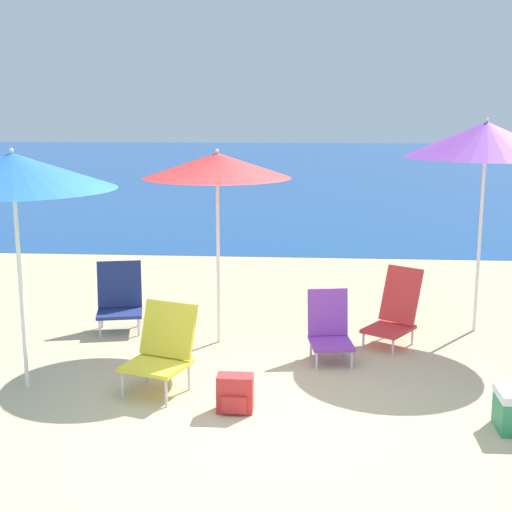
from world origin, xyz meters
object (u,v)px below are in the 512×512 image
at_px(beach_umbrella_purple, 486,140).
at_px(beach_chair_navy, 120,297).
at_px(beach_chair_purple, 329,328).
at_px(beach_chair_red, 395,311).
at_px(backpack_red, 235,394).
at_px(beach_umbrella_red, 217,166).
at_px(beach_chair_yellow, 162,348).
at_px(beach_umbrella_blue, 13,171).

xyz_separation_m(beach_umbrella_purple, beach_chair_navy, (-3.99, -0.22, -1.76)).
height_order(beach_chair_purple, beach_chair_red, beach_chair_red).
height_order(beach_chair_purple, backpack_red, beach_chair_purple).
relative_size(beach_umbrella_purple, beach_chair_red, 2.94).
relative_size(beach_chair_red, backpack_red, 2.56).
height_order(beach_umbrella_red, beach_chair_purple, beach_umbrella_red).
distance_m(beach_umbrella_purple, beach_chair_yellow, 4.09).
distance_m(beach_umbrella_purple, beach_chair_navy, 4.37).
relative_size(beach_umbrella_blue, beach_chair_yellow, 2.78).
bearing_deg(beach_umbrella_purple, beach_chair_yellow, -148.05).
bearing_deg(beach_chair_yellow, beach_umbrella_red, 95.56).
height_order(beach_chair_yellow, backpack_red, beach_chair_yellow).
xyz_separation_m(beach_chair_yellow, backpack_red, (0.69, -0.41, -0.24)).
height_order(beach_umbrella_red, beach_umbrella_purple, beach_umbrella_purple).
bearing_deg(beach_umbrella_purple, beach_umbrella_blue, -155.72).
bearing_deg(beach_umbrella_blue, beach_chair_purple, 18.80).
distance_m(beach_umbrella_red, beach_chair_purple, 2.00).
xyz_separation_m(beach_umbrella_purple, beach_chair_yellow, (-3.15, -1.96, -1.73)).
relative_size(beach_umbrella_red, beach_chair_red, 2.56).
xyz_separation_m(beach_umbrella_blue, beach_umbrella_red, (1.57, 1.37, -0.05)).
relative_size(beach_umbrella_red, beach_chair_purple, 2.99).
bearing_deg(backpack_red, beach_chair_red, 50.82).
bearing_deg(backpack_red, beach_chair_navy, 125.47).
relative_size(beach_chair_navy, backpack_red, 2.43).
relative_size(beach_umbrella_blue, beach_umbrella_red, 1.04).
bearing_deg(beach_umbrella_red, beach_chair_purple, -20.97).
bearing_deg(beach_umbrella_purple, beach_chair_purple, -147.65).
distance_m(beach_chair_purple, beach_chair_navy, 2.48).
bearing_deg(backpack_red, beach_chair_yellow, 149.17).
bearing_deg(beach_umbrella_red, beach_chair_red, 2.54).
bearing_deg(backpack_red, beach_umbrella_blue, 168.41).
xyz_separation_m(beach_chair_purple, beach_chair_navy, (-2.34, 0.83, 0.04)).
height_order(beach_chair_purple, beach_chair_navy, beach_chair_navy).
relative_size(beach_chair_purple, beach_chair_red, 0.86).
relative_size(beach_umbrella_purple, beach_chair_purple, 3.43).
height_order(beach_umbrella_red, beach_chair_red, beach_umbrella_red).
bearing_deg(beach_umbrella_purple, beach_umbrella_red, -167.90).
distance_m(beach_umbrella_purple, beach_chair_purple, 2.66).
bearing_deg(beach_chair_red, beach_chair_navy, -151.77).
bearing_deg(beach_umbrella_red, beach_umbrella_blue, -138.76).
bearing_deg(beach_chair_navy, beach_umbrella_red, -30.35).
bearing_deg(beach_chair_yellow, beach_chair_navy, 135.14).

